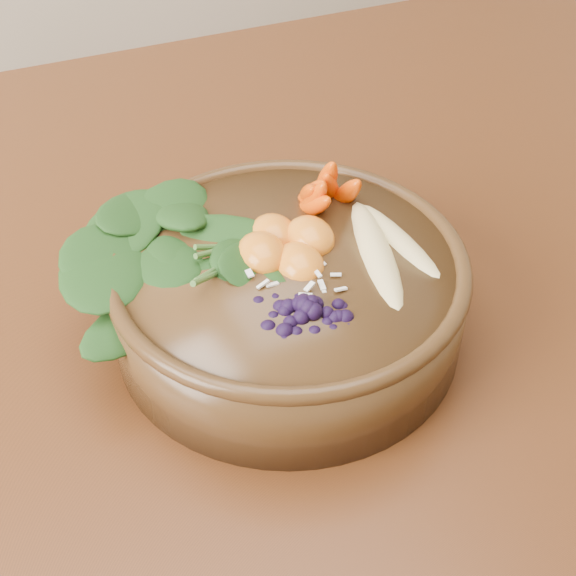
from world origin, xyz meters
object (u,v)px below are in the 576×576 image
Objects in this scene: stoneware_bowl at (288,297)px; carrot_cluster at (331,159)px; banana_halves at (389,232)px; dining_table at (101,365)px; blueberry_pile at (308,292)px; mandarin_cluster at (286,231)px; kale_heap at (221,202)px.

stoneware_bowl is 0.12m from carrot_cluster.
dining_table is at bearing 162.50° from banana_halves.
blueberry_pile reaches higher than banana_halves.
banana_halves is 1.73× the size of mandarin_cluster.
stoneware_bowl is 0.09m from kale_heap.
stoneware_bowl is 3.15× the size of mandarin_cluster.
blueberry_pile is at bearing -51.50° from dining_table.
carrot_cluster reaches higher than banana_halves.
mandarin_cluster is (0.01, 0.02, 0.05)m from stoneware_bowl.
mandarin_cluster reaches higher than stoneware_bowl.
blueberry_pile reaches higher than mandarin_cluster.
banana_halves is (0.11, -0.08, -0.01)m from kale_heap.
stoneware_bowl is at bearing 80.95° from blueberry_pile.
kale_heap is (-0.03, 0.06, 0.06)m from stoneware_bowl.
stoneware_bowl is 1.82× the size of banana_halves.
stoneware_bowl is 0.06m from mandarin_cluster.
dining_table is 18.27× the size of mandarin_cluster.
banana_halves is at bearing -35.46° from kale_heap.
carrot_cluster is at bearing 58.54° from blueberry_pile.
dining_table is 0.30m from carrot_cluster.
kale_heap is 0.10m from carrot_cluster.
stoneware_bowl reaches higher than dining_table.
carrot_cluster reaches higher than stoneware_bowl.
mandarin_cluster is (-0.07, 0.03, 0.00)m from banana_halves.
banana_halves is 1.19× the size of blueberry_pile.
kale_heap reaches higher than blueberry_pile.
dining_table is 0.31m from banana_halves.
kale_heap reaches higher than dining_table.
carrot_cluster is at bearing 44.40° from stoneware_bowl.
kale_heap is 0.12m from blueberry_pile.
dining_table is 10.56× the size of banana_halves.
mandarin_cluster is at bearing 170.25° from banana_halves.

